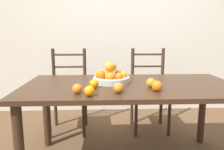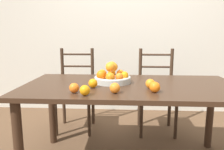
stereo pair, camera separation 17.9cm
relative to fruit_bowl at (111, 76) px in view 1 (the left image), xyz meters
name	(u,v)px [view 1 (the left image)]	position (x,y,z in m)	size (l,w,h in m)	color
wall_back	(118,24)	(0.16, 1.42, 0.51)	(8.00, 0.06, 2.60)	beige
dining_table	(130,94)	(0.16, -0.07, -0.14)	(1.79, 0.90, 0.74)	#382316
fruit_bowl	(111,76)	(0.00, 0.00, 0.00)	(0.32, 0.32, 0.18)	#B2B7B2
orange_loose_0	(151,83)	(0.31, -0.19, -0.02)	(0.07, 0.07, 0.07)	orange
orange_loose_1	(77,89)	(-0.25, -0.36, -0.02)	(0.07, 0.07, 0.07)	orange
orange_loose_2	(119,88)	(0.04, -0.35, -0.02)	(0.08, 0.08, 0.08)	orange
orange_loose_3	(94,84)	(-0.14, -0.20, -0.02)	(0.07, 0.07, 0.07)	orange
orange_loose_4	(157,86)	(0.33, -0.31, -0.02)	(0.08, 0.08, 0.08)	orange
orange_loose_5	(89,91)	(-0.16, -0.42, -0.02)	(0.07, 0.07, 0.07)	orange
chair_left	(68,93)	(-0.48, 0.68, -0.33)	(0.43, 0.41, 0.98)	#382619
chair_right	(149,92)	(0.49, 0.68, -0.33)	(0.42, 0.40, 0.98)	#382619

